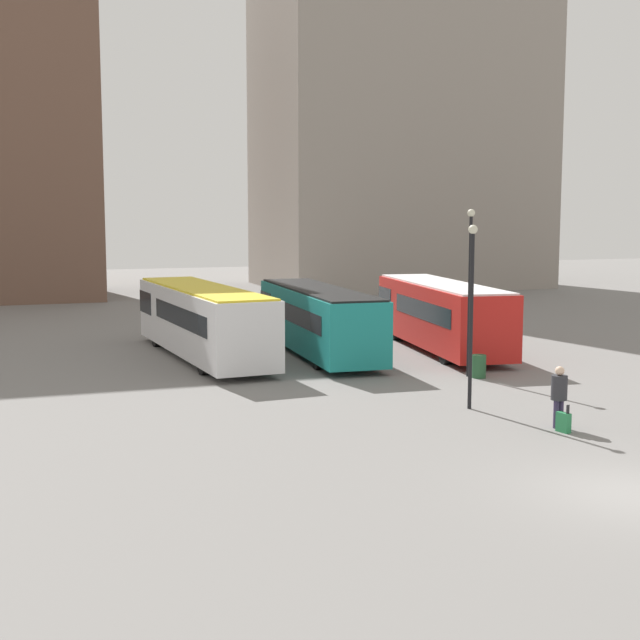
{
  "coord_description": "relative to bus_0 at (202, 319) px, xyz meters",
  "views": [
    {
      "loc": [
        -12.56,
        -15.4,
        6.08
      ],
      "look_at": [
        -1.57,
        16.33,
        1.97
      ],
      "focal_mm": 50.0,
      "sensor_mm": 36.0,
      "label": 1
    }
  ],
  "objects": [
    {
      "name": "ground_plane",
      "position": [
        5.16,
        -21.0,
        -1.62
      ],
      "size": [
        160.0,
        160.0,
        0.0
      ],
      "primitive_type": "plane",
      "color": "slate"
    },
    {
      "name": "building_block_right",
      "position": [
        22.51,
        30.63,
        15.75
      ],
      "size": [
        21.49,
        14.15,
        34.74
      ],
      "color": "gray",
      "rests_on": "ground_plane"
    },
    {
      "name": "bus_0",
      "position": [
        0.0,
        0.0,
        0.0
      ],
      "size": [
        3.51,
        12.45,
        2.96
      ],
      "rotation": [
        0.0,
        0.0,
        1.65
      ],
      "color": "silver",
      "rests_on": "ground_plane"
    },
    {
      "name": "bus_1",
      "position": [
        4.83,
        -0.76,
        -0.07
      ],
      "size": [
        3.03,
        11.54,
        2.84
      ],
      "rotation": [
        0.0,
        0.0,
        1.52
      ],
      "color": "#19847F",
      "rests_on": "ground_plane"
    },
    {
      "name": "bus_2",
      "position": [
        10.32,
        -1.45,
        0.0
      ],
      "size": [
        3.86,
        11.35,
        2.98
      ],
      "rotation": [
        0.0,
        0.0,
        1.45
      ],
      "color": "red",
      "rests_on": "ground_plane"
    },
    {
      "name": "traveler",
      "position": [
        7.01,
        -15.37,
        -0.57
      ],
      "size": [
        0.53,
        0.53,
        1.76
      ],
      "rotation": [
        0.0,
        0.0,
        1.76
      ],
      "color": "#382D4C",
      "rests_on": "ground_plane"
    },
    {
      "name": "suitcase",
      "position": [
        6.84,
        -15.86,
        -1.34
      ],
      "size": [
        0.26,
        0.45,
        0.8
      ],
      "rotation": [
        0.0,
        0.0,
        1.76
      ],
      "color": "#28844C",
      "rests_on": "ground_plane"
    },
    {
      "name": "lamp_post_0",
      "position": [
        5.83,
        -12.36,
        1.72
      ],
      "size": [
        0.28,
        0.28,
        5.67
      ],
      "color": "black",
      "rests_on": "ground_plane"
    },
    {
      "name": "lamp_post_1",
      "position": [
        8.41,
        -7.51,
        1.97
      ],
      "size": [
        0.28,
        0.28,
        6.15
      ],
      "color": "black",
      "rests_on": "ground_plane"
    },
    {
      "name": "trash_bin",
      "position": [
        8.65,
        -7.88,
        -1.2
      ],
      "size": [
        0.52,
        0.52,
        0.85
      ],
      "color": "#285633",
      "rests_on": "ground_plane"
    }
  ]
}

